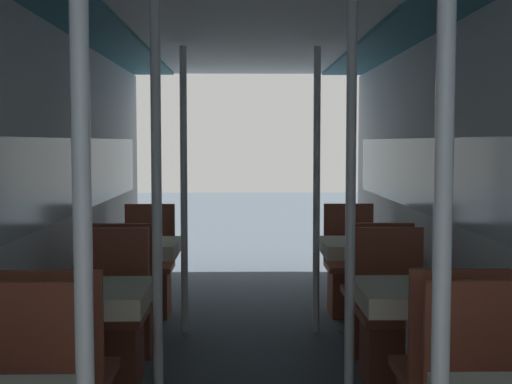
{
  "coord_description": "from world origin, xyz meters",
  "views": [
    {
      "loc": [
        -0.06,
        -1.27,
        1.53
      ],
      "look_at": [
        0.01,
        2.58,
        1.25
      ],
      "focal_mm": 50.0,
      "sensor_mm": 36.0,
      "label": 1
    }
  ],
  "objects_px": {
    "support_pole_right_1": "(350,213)",
    "dining_table_right_2": "(362,256)",
    "dining_table_left_1": "(90,309)",
    "support_pole_right_2": "(317,191)",
    "dining_table_right_1": "(417,308)",
    "chair_left_far_1": "(110,338)",
    "support_pole_left_0": "(83,276)",
    "chair_right_far_1": "(393,336)",
    "support_pole_left_2": "(184,191)",
    "chair_left_far_2": "(148,282)",
    "dining_table_left_2": "(138,257)",
    "support_pole_right_0": "(442,274)",
    "chair_right_near_2": "(376,313)",
    "chair_right_far_2": "(351,281)",
    "support_pole_left_1": "(157,214)",
    "chair_left_near_2": "(126,314)"
  },
  "relations": [
    {
      "from": "support_pole_left_2",
      "to": "dining_table_right_1",
      "type": "distance_m",
      "value": 2.34
    },
    {
      "from": "chair_right_far_2",
      "to": "chair_left_far_1",
      "type": "bearing_deg",
      "value": 44.79
    },
    {
      "from": "chair_right_far_2",
      "to": "dining_table_right_1",
      "type": "bearing_deg",
      "value": 90.0
    },
    {
      "from": "chair_left_far_1",
      "to": "dining_table_right_2",
      "type": "bearing_deg",
      "value": -146.33
    },
    {
      "from": "chair_left_near_2",
      "to": "support_pole_left_2",
      "type": "xyz_separation_m",
      "value": [
        0.37,
        0.59,
        0.85
      ]
    },
    {
      "from": "dining_table_right_1",
      "to": "support_pole_right_2",
      "type": "bearing_deg",
      "value": 101.77
    },
    {
      "from": "support_pole_left_0",
      "to": "dining_table_right_1",
      "type": "distance_m",
      "value": 2.34
    },
    {
      "from": "support_pole_right_0",
      "to": "support_pole_right_2",
      "type": "distance_m",
      "value": 3.57
    },
    {
      "from": "support_pole_right_1",
      "to": "dining_table_right_2",
      "type": "height_order",
      "value": "support_pole_right_1"
    },
    {
      "from": "support_pole_left_2",
      "to": "chair_right_near_2",
      "type": "distance_m",
      "value": 1.76
    },
    {
      "from": "support_pole_left_0",
      "to": "support_pole_right_0",
      "type": "relative_size",
      "value": 1.0
    },
    {
      "from": "support_pole_left_0",
      "to": "chair_right_far_1",
      "type": "bearing_deg",
      "value": 58.98
    },
    {
      "from": "dining_table_right_1",
      "to": "support_pole_left_2",
      "type": "bearing_deg",
      "value": 128.63
    },
    {
      "from": "chair_right_near_2",
      "to": "dining_table_left_2",
      "type": "bearing_deg",
      "value": 161.92
    },
    {
      "from": "dining_table_right_1",
      "to": "support_pole_right_1",
      "type": "distance_m",
      "value": 0.64
    },
    {
      "from": "support_pole_left_0",
      "to": "chair_right_far_2",
      "type": "height_order",
      "value": "support_pole_left_0"
    },
    {
      "from": "chair_left_far_1",
      "to": "support_pole_left_2",
      "type": "height_order",
      "value": "support_pole_left_2"
    },
    {
      "from": "dining_table_right_1",
      "to": "chair_right_near_2",
      "type": "distance_m",
      "value": 1.24
    },
    {
      "from": "support_pole_left_1",
      "to": "support_pole_left_2",
      "type": "relative_size",
      "value": 1.0
    },
    {
      "from": "support_pole_left_0",
      "to": "chair_right_far_1",
      "type": "xyz_separation_m",
      "value": [
        1.42,
        2.37,
        -0.85
      ]
    },
    {
      "from": "support_pole_left_0",
      "to": "chair_right_far_2",
      "type": "relative_size",
      "value": 2.35
    },
    {
      "from": "support_pole_left_2",
      "to": "support_pole_right_0",
      "type": "bearing_deg",
      "value": -73.54
    },
    {
      "from": "dining_table_left_1",
      "to": "chair_right_near_2",
      "type": "relative_size",
      "value": 0.76
    },
    {
      "from": "dining_table_left_1",
      "to": "chair_left_far_2",
      "type": "distance_m",
      "value": 2.39
    },
    {
      "from": "support_pole_right_0",
      "to": "chair_right_near_2",
      "type": "distance_m",
      "value": 3.12
    },
    {
      "from": "support_pole_right_2",
      "to": "chair_right_far_1",
      "type": "bearing_deg",
      "value": -72.76
    },
    {
      "from": "support_pole_right_1",
      "to": "support_pole_right_2",
      "type": "relative_size",
      "value": 1.0
    },
    {
      "from": "support_pole_left_2",
      "to": "chair_right_far_1",
      "type": "height_order",
      "value": "support_pole_left_2"
    },
    {
      "from": "support_pole_left_2",
      "to": "chair_right_far_1",
      "type": "relative_size",
      "value": 2.35
    },
    {
      "from": "dining_table_left_1",
      "to": "support_pole_right_0",
      "type": "relative_size",
      "value": 0.32
    },
    {
      "from": "dining_table_left_2",
      "to": "dining_table_left_1",
      "type": "bearing_deg",
      "value": -90.0
    },
    {
      "from": "support_pole_right_1",
      "to": "dining_table_right_2",
      "type": "bearing_deg",
      "value": 78.23
    },
    {
      "from": "chair_left_far_1",
      "to": "chair_left_near_2",
      "type": "distance_m",
      "value": 0.61
    },
    {
      "from": "dining_table_left_1",
      "to": "support_pole_right_1",
      "type": "relative_size",
      "value": 0.32
    },
    {
      "from": "dining_table_right_1",
      "to": "chair_left_far_1",
      "type": "bearing_deg",
      "value": 161.92
    },
    {
      "from": "dining_table_right_1",
      "to": "dining_table_right_2",
      "type": "bearing_deg",
      "value": 90.0
    },
    {
      "from": "support_pole_left_1",
      "to": "chair_right_near_2",
      "type": "height_order",
      "value": "support_pole_left_1"
    },
    {
      "from": "support_pole_left_2",
      "to": "chair_right_far_1",
      "type": "xyz_separation_m",
      "value": [
        1.42,
        -1.2,
        -0.85
      ]
    },
    {
      "from": "support_pole_left_2",
      "to": "chair_right_far_1",
      "type": "bearing_deg",
      "value": -40.03
    },
    {
      "from": "support_pole_left_1",
      "to": "chair_right_far_1",
      "type": "distance_m",
      "value": 1.76
    },
    {
      "from": "chair_right_near_2",
      "to": "chair_right_far_2",
      "type": "distance_m",
      "value": 1.17
    },
    {
      "from": "support_pole_left_1",
      "to": "dining_table_left_1",
      "type": "bearing_deg",
      "value": -180.0
    },
    {
      "from": "support_pole_left_2",
      "to": "support_pole_right_1",
      "type": "distance_m",
      "value": 2.07
    },
    {
      "from": "chair_left_far_2",
      "to": "support_pole_left_2",
      "type": "relative_size",
      "value": 0.43
    },
    {
      "from": "support_pole_right_0",
      "to": "chair_right_near_2",
      "type": "bearing_deg",
      "value": 82.89
    },
    {
      "from": "support_pole_right_0",
      "to": "chair_left_far_1",
      "type": "bearing_deg",
      "value": 121.02
    },
    {
      "from": "dining_table_left_1",
      "to": "support_pole_right_2",
      "type": "bearing_deg",
      "value": 51.37
    },
    {
      "from": "support_pole_left_0",
      "to": "support_pole_left_1",
      "type": "distance_m",
      "value": 1.78
    },
    {
      "from": "chair_right_near_2",
      "to": "dining_table_right_1",
      "type": "bearing_deg",
      "value": -90.0
    },
    {
      "from": "support_pole_left_0",
      "to": "dining_table_left_2",
      "type": "xyz_separation_m",
      "value": [
        -0.37,
        3.57,
        -0.52
      ]
    }
  ]
}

